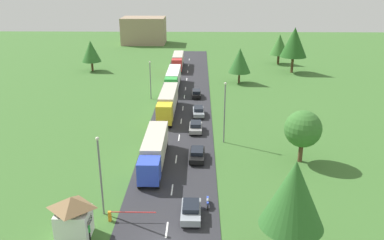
% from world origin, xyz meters
% --- Properties ---
extents(road, '(10.00, 140.00, 0.06)m').
position_xyz_m(road, '(0.00, 24.50, 0.03)').
color(road, '#2B2B30').
rests_on(road, ground).
extents(lane_marking_centre, '(0.16, 122.30, 0.01)m').
position_xyz_m(lane_marking_centre, '(0.00, 20.63, 0.07)').
color(lane_marking_centre, white).
rests_on(lane_marking_centre, road).
extents(truck_lead, '(2.51, 12.79, 3.47)m').
position_xyz_m(truck_lead, '(-2.61, 15.76, 2.06)').
color(truck_lead, blue).
rests_on(truck_lead, road).
extents(truck_second, '(2.68, 13.88, 3.78)m').
position_xyz_m(truck_second, '(-2.40, 34.93, 2.23)').
color(truck_second, yellow).
rests_on(truck_second, road).
extents(truck_third, '(2.57, 13.77, 3.63)m').
position_xyz_m(truck_third, '(-2.57, 51.36, 2.18)').
color(truck_third, green).
rests_on(truck_third, road).
extents(truck_fourth, '(2.55, 12.41, 3.45)m').
position_xyz_m(truck_fourth, '(-2.61, 70.26, 2.06)').
color(truck_fourth, red).
rests_on(truck_fourth, road).
extents(car_lead, '(1.94, 4.06, 1.45)m').
position_xyz_m(car_lead, '(2.21, 4.23, 0.83)').
color(car_lead, '#8C939E').
rests_on(car_lead, road).
extents(car_second, '(2.03, 4.42, 1.38)m').
position_xyz_m(car_second, '(2.70, 17.22, 0.80)').
color(car_second, black).
rests_on(car_second, road).
extents(car_third, '(1.95, 4.08, 1.46)m').
position_xyz_m(car_third, '(2.40, 26.85, 0.82)').
color(car_third, gray).
rests_on(car_third, road).
extents(car_fourth, '(1.98, 4.43, 1.46)m').
position_xyz_m(car_fourth, '(2.79, 34.12, 0.83)').
color(car_fourth, '#8C939E').
rests_on(car_fourth, road).
extents(car_fifth, '(1.82, 4.17, 1.48)m').
position_xyz_m(car_fifth, '(2.33, 44.85, 0.83)').
color(car_fifth, black).
rests_on(car_fifth, road).
extents(motorcycle_courier, '(0.28, 1.94, 0.91)m').
position_xyz_m(motorcycle_courier, '(3.87, 6.36, 0.54)').
color(motorcycle_courier, black).
rests_on(motorcycle_courier, road).
extents(guard_booth, '(3.31, 2.98, 4.13)m').
position_xyz_m(guard_booth, '(-8.22, 1.09, 2.12)').
color(guard_booth, white).
rests_on(guard_booth, ground).
extents(barrier_gate, '(4.64, 0.28, 1.05)m').
position_xyz_m(barrier_gate, '(-4.80, 3.59, 0.69)').
color(barrier_gate, orange).
rests_on(barrier_gate, ground).
extents(person_lead, '(0.38, 0.22, 1.68)m').
position_xyz_m(person_lead, '(-9.29, 4.39, 0.88)').
color(person_lead, green).
rests_on(person_lead, ground).
extents(person_second, '(0.38, 0.23, 1.79)m').
position_xyz_m(person_second, '(-9.40, 4.35, 0.94)').
color(person_second, orange).
rests_on(person_second, ground).
extents(person_third, '(0.38, 0.23, 1.78)m').
position_xyz_m(person_third, '(-6.86, 0.61, 0.94)').
color(person_third, black).
rests_on(person_third, ground).
extents(lamppost_lead, '(0.36, 0.36, 8.28)m').
position_xyz_m(lamppost_lead, '(-6.48, 4.80, 4.62)').
color(lamppost_lead, slate).
rests_on(lamppost_lead, ground).
extents(lamppost_second, '(0.36, 0.36, 8.79)m').
position_xyz_m(lamppost_second, '(6.43, 22.97, 4.88)').
color(lamppost_second, slate).
rests_on(lamppost_second, ground).
extents(lamppost_third, '(0.36, 0.36, 7.35)m').
position_xyz_m(lamppost_third, '(-6.36, 43.66, 4.14)').
color(lamppost_third, slate).
rests_on(lamppost_third, ground).
extents(tree_oak, '(5.09, 5.09, 9.34)m').
position_xyz_m(tree_oak, '(10.24, -2.05, 6.49)').
color(tree_oak, '#513823').
rests_on(tree_oak, ground).
extents(tree_birch, '(4.91, 4.91, 7.89)m').
position_xyz_m(tree_birch, '(23.95, 76.35, 5.16)').
color(tree_birch, '#513823').
rests_on(tree_birch, ground).
extents(tree_maple, '(4.64, 4.64, 6.77)m').
position_xyz_m(tree_maple, '(15.80, 17.04, 4.43)').
color(tree_maple, '#513823').
rests_on(tree_maple, ground).
extents(tree_pine, '(4.67, 4.67, 7.45)m').
position_xyz_m(tree_pine, '(-23.71, 67.10, 4.86)').
color(tree_pine, '#513823').
rests_on(tree_pine, ground).
extents(tree_elm, '(4.84, 4.84, 7.68)m').
position_xyz_m(tree_elm, '(11.61, 56.07, 5.00)').
color(tree_elm, '#513823').
rests_on(tree_elm, ground).
extents(tree_ash, '(6.35, 6.35, 10.86)m').
position_xyz_m(tree_ash, '(25.44, 66.41, 7.34)').
color(tree_ash, '#513823').
rests_on(tree_ash, ground).
extents(distant_building, '(14.59, 11.05, 8.92)m').
position_xyz_m(distant_building, '(-16.43, 109.43, 4.46)').
color(distant_building, '#9E846B').
rests_on(distant_building, ground).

